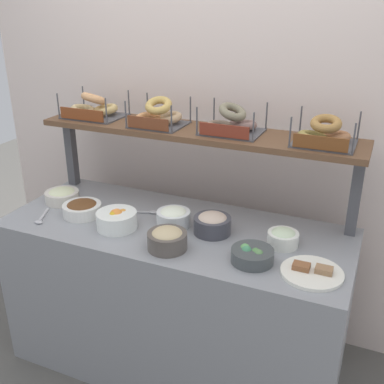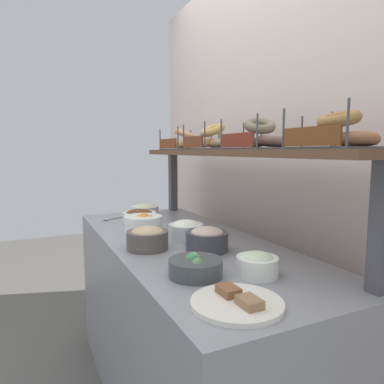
% 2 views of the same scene
% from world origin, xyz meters
% --- Properties ---
extents(ground_plane, '(8.00, 8.00, 0.00)m').
position_xyz_m(ground_plane, '(0.00, 0.00, 0.00)').
color(ground_plane, '#595651').
extents(back_wall, '(2.93, 0.06, 2.40)m').
position_xyz_m(back_wall, '(0.00, 0.55, 1.20)').
color(back_wall, silver).
rests_on(back_wall, ground_plane).
extents(deli_counter, '(1.73, 0.70, 0.85)m').
position_xyz_m(deli_counter, '(0.00, 0.00, 0.42)').
color(deli_counter, gray).
rests_on(deli_counter, ground_plane).
extents(shelf_riser_left, '(0.05, 0.05, 0.40)m').
position_xyz_m(shelf_riser_left, '(-0.81, 0.27, 1.05)').
color(shelf_riser_left, '#4C4C51').
rests_on(shelf_riser_left, deli_counter).
extents(shelf_riser_right, '(0.05, 0.05, 0.40)m').
position_xyz_m(shelf_riser_right, '(0.81, 0.27, 1.05)').
color(shelf_riser_right, '#4C4C51').
rests_on(shelf_riser_right, deli_counter).
extents(upper_shelf, '(1.69, 0.32, 0.03)m').
position_xyz_m(upper_shelf, '(0.00, 0.27, 1.26)').
color(upper_shelf, brown).
rests_on(upper_shelf, shelf_riser_left).
extents(bowl_tuna_salad, '(0.18, 0.18, 0.10)m').
position_xyz_m(bowl_tuna_salad, '(0.19, 0.02, 0.90)').
color(bowl_tuna_salad, '#41424B').
rests_on(bowl_tuna_salad, deli_counter).
extents(bowl_cream_cheese, '(0.17, 0.17, 0.10)m').
position_xyz_m(bowl_cream_cheese, '(-0.01, 0.01, 0.90)').
color(bowl_cream_cheese, white).
rests_on(bowl_cream_cheese, deli_counter).
extents(bowl_chocolate_spread, '(0.20, 0.20, 0.08)m').
position_xyz_m(bowl_chocolate_spread, '(-0.50, -0.07, 0.89)').
color(bowl_chocolate_spread, white).
rests_on(bowl_chocolate_spread, deli_counter).
extents(bowl_fruit_salad, '(0.20, 0.20, 0.10)m').
position_xyz_m(bowl_fruit_salad, '(-0.26, -0.12, 0.90)').
color(bowl_fruit_salad, white).
rests_on(bowl_fruit_salad, deli_counter).
extents(bowl_scallion_spread, '(0.14, 0.14, 0.08)m').
position_xyz_m(bowl_scallion_spread, '(0.53, 0.03, 0.89)').
color(bowl_scallion_spread, white).
rests_on(bowl_scallion_spread, deli_counter).
extents(bowl_potato_salad, '(0.18, 0.18, 0.08)m').
position_xyz_m(bowl_potato_salad, '(-0.70, 0.02, 0.89)').
color(bowl_potato_salad, silver).
rests_on(bowl_potato_salad, deli_counter).
extents(bowl_veggie_mix, '(0.19, 0.19, 0.07)m').
position_xyz_m(bowl_veggie_mix, '(0.44, -0.16, 0.88)').
color(bowl_veggie_mix, '#454B4C').
rests_on(bowl_veggie_mix, deli_counter).
extents(bowl_hummus, '(0.18, 0.18, 0.10)m').
position_xyz_m(bowl_hummus, '(0.06, -0.21, 0.90)').
color(bowl_hummus, '#574F49').
rests_on(bowl_hummus, deli_counter).
extents(serving_plate_white, '(0.26, 0.26, 0.04)m').
position_xyz_m(serving_plate_white, '(0.70, -0.16, 0.86)').
color(serving_plate_white, white).
rests_on(serving_plate_white, deli_counter).
extents(serving_spoon_near_plate, '(0.09, 0.17, 0.01)m').
position_xyz_m(serving_spoon_near_plate, '(-0.66, -0.21, 0.86)').
color(serving_spoon_near_plate, '#B7B7BC').
rests_on(serving_spoon_near_plate, deli_counter).
extents(serving_spoon_by_edge, '(0.17, 0.08, 0.01)m').
position_xyz_m(serving_spoon_by_edge, '(-0.21, 0.08, 0.86)').
color(serving_spoon_by_edge, '#B7B7BC').
rests_on(serving_spoon_by_edge, deli_counter).
extents(bagel_basket_plain, '(0.32, 0.26, 0.15)m').
position_xyz_m(bagel_basket_plain, '(-0.62, 0.28, 1.33)').
color(bagel_basket_plain, '#4C4C51').
rests_on(bagel_basket_plain, upper_shelf).
extents(bagel_basket_sesame, '(0.28, 0.26, 0.15)m').
position_xyz_m(bagel_basket_sesame, '(-0.21, 0.26, 1.33)').
color(bagel_basket_sesame, '#4C4C51').
rests_on(bagel_basket_sesame, upper_shelf).
extents(bagel_basket_poppy, '(0.29, 0.25, 0.15)m').
position_xyz_m(bagel_basket_poppy, '(0.19, 0.28, 1.33)').
color(bagel_basket_poppy, '#4C4C51').
rests_on(bagel_basket_poppy, upper_shelf).
extents(bagel_basket_everything, '(0.29, 0.26, 0.14)m').
position_xyz_m(bagel_basket_everything, '(0.63, 0.26, 1.33)').
color(bagel_basket_everything, '#4C4C51').
rests_on(bagel_basket_everything, upper_shelf).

